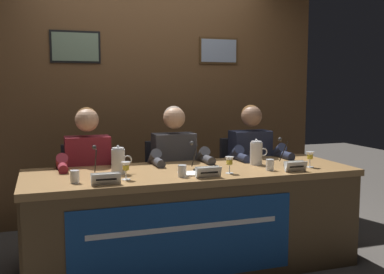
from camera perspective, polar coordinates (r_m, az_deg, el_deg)
The scene contains 24 objects.
ground_plane at distance 3.65m, azimuth 0.00°, elevation -15.92°, with size 12.00×12.00×0.00m, color #4C4742.
wall_back_panelled at distance 4.71m, azimuth -5.41°, elevation 5.36°, with size 3.70×0.14×2.60m.
conference_table at distance 3.39m, azimuth 0.51°, elevation -8.64°, with size 2.50×0.86×0.76m.
chair_left at distance 3.95m, azimuth -13.16°, elevation -7.73°, with size 0.44×0.44×0.90m.
panelist_left at distance 3.70m, azimuth -12.97°, elevation -4.30°, with size 0.51×0.48×1.22m.
nameplate_left at distance 2.95m, azimuth -10.90°, elevation -5.26°, with size 0.19×0.06×0.08m.
juice_glass_left at distance 3.08m, azimuth -8.41°, elevation -3.84°, with size 0.06×0.06×0.12m.
water_cup_left at distance 3.05m, azimuth -14.69°, elevation -5.00°, with size 0.06×0.06×0.08m.
microphone_left at distance 3.21m, azimuth -12.12°, elevation -3.71°, with size 0.06×0.17×0.22m.
chair_center at distance 4.08m, azimuth -2.78°, elevation -7.11°, with size 0.44×0.44×0.90m.
panelist_center at distance 3.84m, azimuth -1.99°, elevation -3.75°, with size 0.51×0.48×1.22m.
nameplate_center at distance 3.12m, azimuth 2.09°, elevation -4.49°, with size 0.18×0.06×0.08m.
juice_glass_center at distance 3.27m, azimuth 4.79°, elevation -3.17°, with size 0.06×0.06×0.12m.
water_cup_center at distance 3.15m, azimuth -1.26°, elevation -4.43°, with size 0.06×0.06×0.08m.
microphone_center at distance 3.37m, azimuth 0.44°, elevation -3.07°, with size 0.06×0.17×0.22m.
chair_right at distance 4.33m, azimuth 6.65°, elevation -6.34°, with size 0.44×0.44×0.90m.
panelist_right at distance 4.10m, azimuth 7.89°, elevation -3.14°, with size 0.51×0.48×1.22m.
nameplate_right at distance 3.43m, azimuth 13.03°, elevation -3.65°, with size 0.17×0.06×0.08m.
juice_glass_right at distance 3.63m, azimuth 14.79°, elevation -2.41°, with size 0.06×0.06×0.12m.
water_cup_right at distance 3.44m, azimuth 9.89°, elevation -3.59°, with size 0.06×0.06×0.08m.
microphone_right at distance 3.69m, azimuth 11.74°, elevation -2.38°, with size 0.06×0.17×0.22m.
water_pitcher_left_side at distance 3.30m, azimuth -9.34°, elevation -3.02°, with size 0.15×0.10×0.21m.
water_pitcher_right_side at distance 3.67m, azimuth 8.19°, elevation -2.03°, with size 0.15×0.10×0.21m.
document_stack_center at distance 3.25m, azimuth 0.24°, elevation -4.67°, with size 0.22×0.16×0.01m.
Camera 1 is at (-1.08, -3.20, 1.39)m, focal length 41.91 mm.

